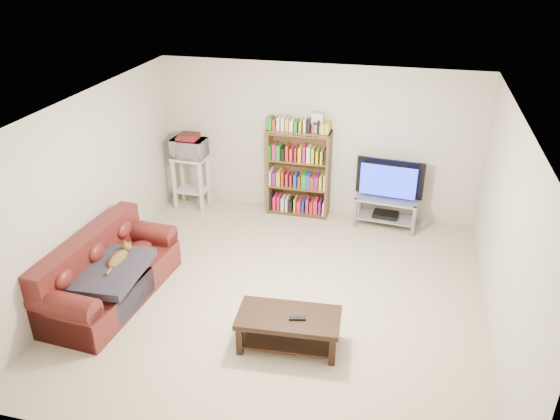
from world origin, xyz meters
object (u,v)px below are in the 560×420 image
(tv_stand, at_px, (386,207))
(bookshelf, at_px, (299,172))
(coffee_table, at_px, (289,325))
(sofa, at_px, (106,277))

(tv_stand, relative_size, bookshelf, 0.70)
(coffee_table, distance_m, tv_stand, 3.20)
(sofa, height_order, coffee_table, sofa)
(sofa, distance_m, tv_stand, 4.24)
(coffee_table, height_order, tv_stand, tv_stand)
(bookshelf, bearing_deg, tv_stand, -3.58)
(sofa, xyz_separation_m, bookshelf, (1.83, 2.84, 0.43))
(bookshelf, bearing_deg, sofa, -122.14)
(coffee_table, distance_m, bookshelf, 3.28)
(tv_stand, bearing_deg, sofa, -134.18)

